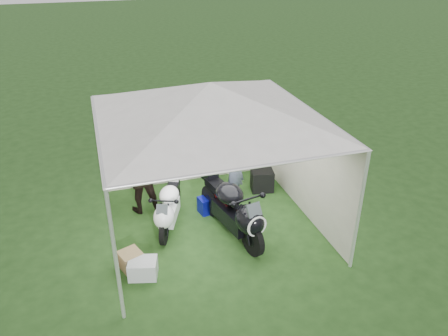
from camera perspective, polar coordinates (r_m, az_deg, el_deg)
The scene contains 10 objects.
ground at distance 9.07m, azimuth -1.54°, elevation -7.34°, with size 80.00×80.00×0.00m, color #1D3B15.
canopy_tent at distance 7.92m, azimuth -1.84°, elevation 8.27°, with size 5.66×5.66×3.00m.
motorcycle_white at distance 8.79m, azimuth -7.27°, elevation -5.07°, with size 0.87×1.68×0.87m.
motorcycle_black at distance 8.42m, azimuth 1.34°, elevation -5.42°, with size 0.80×2.19×1.09m.
paddock_stand at distance 9.39m, azimuth -1.87°, elevation -4.73°, with size 0.47×0.30×0.35m, color #1218D5.
person_dark_jacket at distance 9.27m, azimuth -10.91°, elevation -0.71°, with size 0.85×0.67×1.76m, color black.
person_blue_jacket at distance 9.60m, azimuth 1.40°, elevation 0.29°, with size 0.58×0.38×1.59m, color slate.
equipment_box at distance 10.18m, azimuth 4.99°, elevation -1.62°, with size 0.50×0.40×0.50m, color black.
crate_0 at distance 7.86m, azimuth -10.55°, elevation -12.76°, with size 0.49×0.38×0.32m, color #B4B9BE.
crate_1 at distance 8.08m, azimuth -12.09°, elevation -11.67°, with size 0.36×0.36×0.33m, color #94794F.
Camera 1 is at (-2.00, -7.18, 5.18)m, focal length 35.00 mm.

